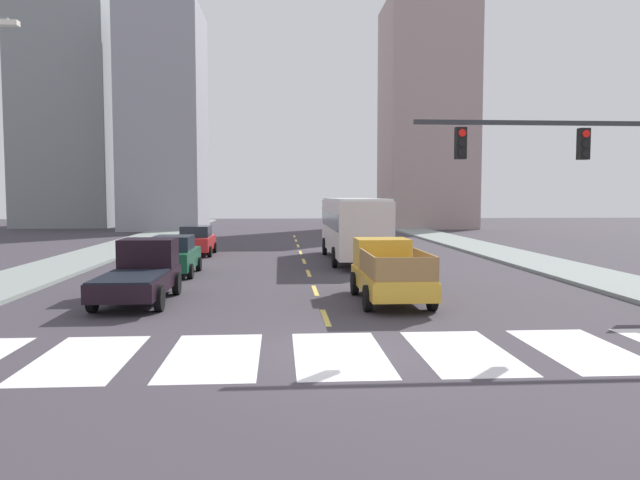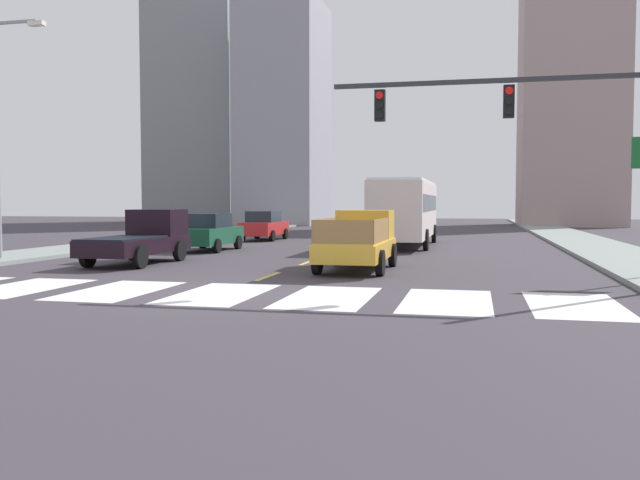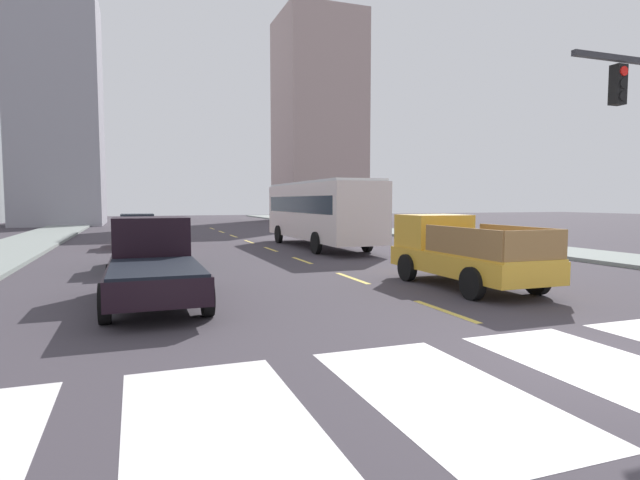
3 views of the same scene
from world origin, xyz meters
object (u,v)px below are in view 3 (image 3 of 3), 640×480
Objects in this scene: pickup_stakebed at (458,252)px; city_bus at (320,209)px; sedan_far at (146,244)px; sedan_near_right at (138,230)px; pickup_dark at (153,263)px.

city_bus reaches higher than pickup_stakebed.
sedan_far is 1.00× the size of sedan_near_right.
city_bus is at bearing 90.05° from pickup_stakebed.
pickup_dark is 14.55m from city_bus.
pickup_dark is 15.49m from sedan_near_right.
sedan_far is (-8.21, 6.96, -0.08)m from pickup_stakebed.
pickup_dark reaches higher than sedan_near_right.
pickup_stakebed is at bearing -38.49° from sedan_far.
pickup_stakebed and pickup_dark have the same top height.
sedan_far is (-8.51, -5.30, -1.09)m from city_bus.
sedan_near_right is (-0.21, 9.01, 0.00)m from sedan_far.
pickup_dark is 1.18× the size of sedan_near_right.
pickup_dark is at bearing 178.07° from pickup_stakebed.
city_bus reaches higher than pickup_dark.
pickup_stakebed is 8.19m from pickup_dark.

